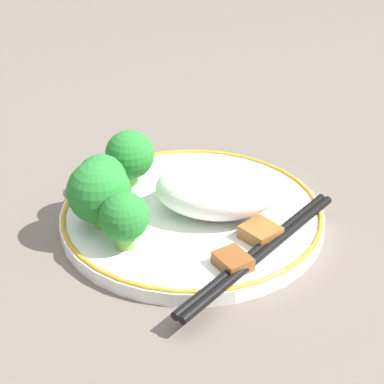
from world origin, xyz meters
The scene contains 12 objects.
ground_plane centered at (0.00, 0.00, 0.00)m, with size 3.00×3.00×0.00m, color #665B51.
plate centered at (0.00, 0.00, 0.01)m, with size 0.25×0.25×0.02m.
rice_mound centered at (-0.02, 0.00, 0.04)m, with size 0.11×0.08×0.05m.
broccoli_back_left centered at (0.07, -0.04, 0.05)m, with size 0.05×0.05×0.06m.
broccoli_back_center centered at (0.09, 0.00, 0.04)m, with size 0.05×0.05×0.05m.
broccoli_back_right centered at (0.08, 0.04, 0.05)m, with size 0.06×0.06×0.06m.
broccoli_mid_left centered at (0.05, 0.06, 0.04)m, with size 0.04×0.04×0.05m.
meat_near_front centered at (0.01, -0.02, 0.02)m, with size 0.04×0.04×0.01m.
meat_near_left centered at (-0.07, 0.04, 0.02)m, with size 0.04×0.04×0.01m.
meat_near_right centered at (-0.04, -0.03, 0.02)m, with size 0.04×0.04×0.01m.
meat_near_back centered at (-0.04, 0.08, 0.02)m, with size 0.04×0.04×0.01m.
chopsticks centered at (-0.07, 0.06, 0.02)m, with size 0.13×0.19×0.01m.
Camera 1 is at (-0.06, 0.51, 0.34)m, focal length 60.00 mm.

